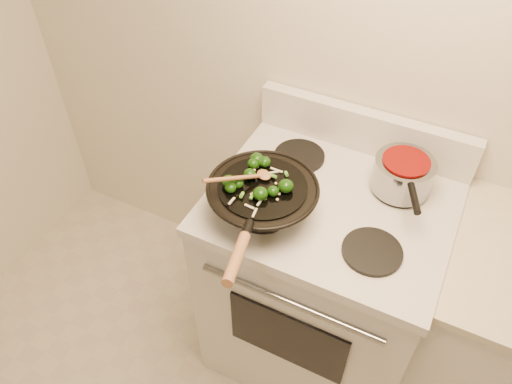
% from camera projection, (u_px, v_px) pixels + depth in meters
% --- Properties ---
extents(stove, '(0.78, 0.67, 1.08)m').
position_uv_depth(stove, '(320.00, 280.00, 1.95)').
color(stove, silver).
rests_on(stove, ground).
extents(wok, '(0.35, 0.57, 0.17)m').
position_uv_depth(wok, '(262.00, 198.00, 1.53)').
color(wok, black).
rests_on(wok, stove).
extents(stirfry, '(0.21, 0.24, 0.04)m').
position_uv_depth(stirfry, '(257.00, 177.00, 1.51)').
color(stirfry, '#113508').
rests_on(stirfry, wok).
extents(wooden_spoon, '(0.14, 0.21, 0.09)m').
position_uv_depth(wooden_spoon, '(247.00, 177.00, 1.49)').
color(wooden_spoon, '#9B643C').
rests_on(wooden_spoon, wok).
extents(saucepan, '(0.19, 0.30, 0.11)m').
position_uv_depth(saucepan, '(403.00, 174.00, 1.61)').
color(saucepan, gray).
rests_on(saucepan, stove).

